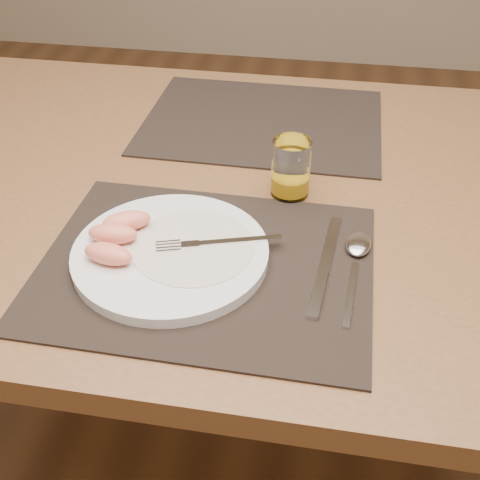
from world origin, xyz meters
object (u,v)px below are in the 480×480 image
Objects in this scene: spoon at (357,251)px; plate at (171,253)px; juice_glass at (291,170)px; knife at (323,272)px; table at (241,223)px; fork at (208,243)px; placemat_far at (263,121)px; placemat_near at (206,265)px.

plate is at bearing -168.32° from spoon.
knife is at bearing -70.82° from juice_glass.
table is 6.35× the size of knife.
placemat_far is at bearing 87.55° from fork.
placemat_far is 0.44m from plate.
table is 15.21× the size of juice_glass.
juice_glass reaches higher than fork.
knife is 1.15× the size of spoon.
placemat_near is 1.00× the size of placemat_far.
fork is at bearing 94.00° from placemat_near.
table is at bearing 139.73° from spoon.
spoon is at bearing 11.68° from plate.
fork is at bearing -118.94° from juice_glass.
knife is (0.14, -0.43, 0.00)m from placemat_far.
placemat_far is 0.43m from spoon.
fork is at bearing 20.53° from plate.
placemat_near is at bearing -86.00° from fork.
placemat_near is 0.21m from spoon.
juice_glass is (-0.11, 0.14, 0.04)m from spoon.
knife is at bearing -131.33° from spoon.
placemat_near is 2.34× the size of spoon.
spoon is (0.25, 0.05, -0.00)m from plate.
placemat_far is at bearing 81.30° from plate.
plate reaches higher than placemat_near.
placemat_near is 0.05m from plate.
juice_glass is (0.08, -0.02, 0.13)m from table.
fork reaches higher than table.
placemat_near is 0.44m from placemat_far.
knife is 0.07m from spoon.
juice_glass reaches higher than plate.
knife is at bearing -5.41° from fork.
plate is 1.57× the size of fork.
table is at bearing 125.01° from knife.
spoon is (0.19, -0.16, 0.09)m from table.
knife is 0.20m from juice_glass.
fork is at bearing -170.53° from spoon.
juice_glass is at bearing 128.10° from spoon.
knife reaches higher than table.
placemat_near is (-0.01, -0.22, 0.09)m from table.
knife is (0.16, 0.01, 0.00)m from placemat_near.
knife reaches higher than placemat_far.
fork is (0.05, 0.02, 0.01)m from plate.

